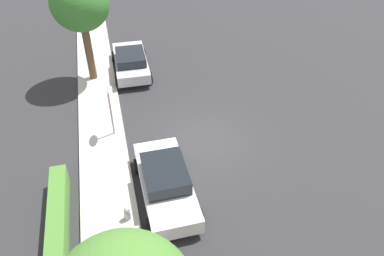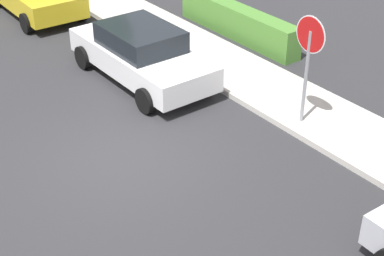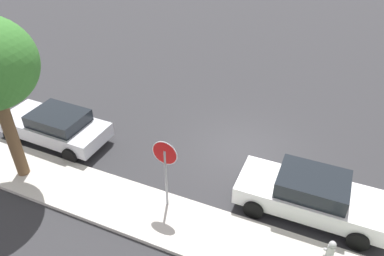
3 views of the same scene
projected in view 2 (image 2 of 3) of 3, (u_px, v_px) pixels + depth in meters
name	position (u px, v px, depth m)	size (l,w,h in m)	color
ground_plane	(125.00, 156.00, 12.50)	(60.00, 60.00, 0.00)	#2D2D30
sidewalk_curb	(278.00, 94.00, 14.74)	(32.00, 2.07, 0.14)	beige
stop_sign	(309.00, 52.00, 12.61)	(0.83, 0.08, 2.66)	gray
parked_car_white	(141.00, 53.00, 15.23)	(4.57, 2.04, 1.47)	white
fire_hydrant	(172.00, 42.00, 16.84)	(0.30, 0.22, 0.72)	#A5A5A8
front_yard_hedge	(237.00, 22.00, 17.91)	(4.88, 0.60, 0.95)	#4C8433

